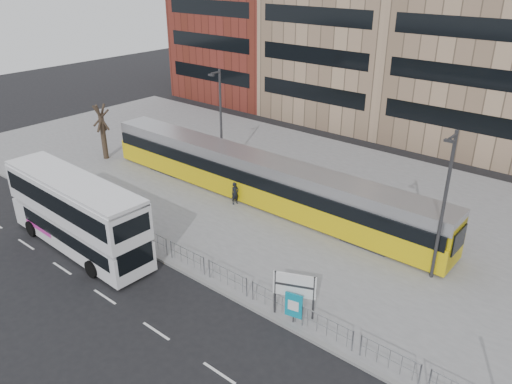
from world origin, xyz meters
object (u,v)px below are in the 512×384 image
Objects in this scene: station_sign at (294,287)px; ad_panel at (294,306)px; traffic_light_west at (93,191)px; pedestrian at (235,193)px; lamp_post_west at (220,120)px; double_decker_bus at (76,211)px; bare_tree at (99,102)px; tram at (259,178)px; lamp_post_east at (444,202)px.

station_sign reaches higher than ad_panel.
pedestrian is at bearing 54.70° from traffic_light_west.
traffic_light_west reaches higher than pedestrian.
double_decker_bus is at bearing -85.94° from lamp_post_west.
bare_tree reaches higher than traffic_light_west.
lamp_post_west reaches higher than bare_tree.
bare_tree is at bearing -172.34° from tram.
double_decker_bus reaches higher than station_sign.
ad_panel is (0.27, -0.40, -0.68)m from station_sign.
lamp_post_east is at bearing -6.36° from tram.
tram is 10.95m from traffic_light_west.
bare_tree is at bearing 140.80° from station_sign.
double_decker_bus reaches higher than ad_panel.
double_decker_bus is 20.04m from lamp_post_east.
double_decker_bus is 6.98× the size of pedestrian.
ad_panel is at bearing -43.47° from tram.
traffic_light_west is at bearing 159.09° from pedestrian.
lamp_post_west is (1.24, 10.55, 2.52)m from traffic_light_west.
double_decker_bus is 1.36× the size of lamp_post_east.
double_decker_bus is at bearing 177.05° from pedestrian.
tram is at bearing -12.31° from pedestrian.
station_sign is at bearing -43.00° from tram.
double_decker_bus is 3.57× the size of traffic_light_west.
ad_panel is at bearing -114.44° from lamp_post_east.
double_decker_bus is 14.75m from bare_tree.
double_decker_bus is 0.40× the size of tram.
tram is 17.32× the size of pedestrian.
bare_tree is at bearing -178.68° from lamp_post_east.
double_decker_bus is 10.56m from pedestrian.
bare_tree is (-10.13, -3.65, 0.38)m from lamp_post_west.
tram is 13.47m from lamp_post_east.
bare_tree is at bearing 151.47° from ad_panel.
bare_tree is at bearing 143.17° from traffic_light_west.
lamp_post_west is (-0.93, 13.05, 2.26)m from double_decker_bus.
bare_tree reaches higher than pedestrian.
bare_tree is (-24.77, 7.00, 3.94)m from ad_panel.
bare_tree is at bearing -160.16° from lamp_post_west.
ad_panel is 15.92m from traffic_light_west.
ad_panel is 9.11m from lamp_post_east.
station_sign is 15.62m from traffic_light_west.
lamp_post_west is at bearing 170.59° from lamp_post_east.
bare_tree is at bearing 107.51° from pedestrian.
tram is 11.78× the size of station_sign.
lamp_post_west is (-4.22, 3.12, 3.70)m from pedestrian.
station_sign is at bearing 111.56° from ad_panel.
traffic_light_west is at bearing -96.71° from lamp_post_west.
bare_tree is (-14.34, -0.53, 4.08)m from pedestrian.
double_decker_bus is 6.95× the size of ad_panel.
traffic_light_west is 0.38× the size of lamp_post_east.
lamp_post_west reaches higher than traffic_light_west.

